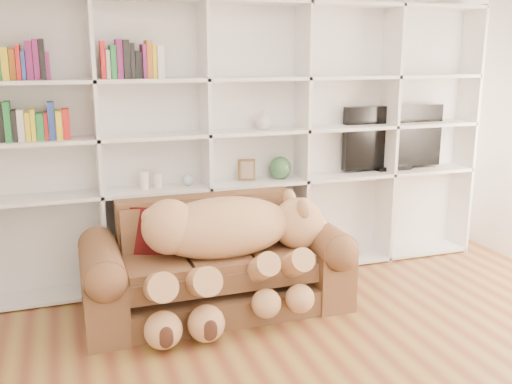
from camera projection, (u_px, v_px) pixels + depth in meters
name	position (u px, v px, depth m)	size (l,w,h in m)	color
wall_back	(248.00, 123.00, 5.09)	(5.00, 0.02, 2.70)	white
bookshelf	(227.00, 131.00, 4.90)	(4.43, 0.35, 2.40)	white
sofa	(216.00, 269.00, 4.44)	(2.01, 0.87, 0.84)	brown
teddy_bear	(228.00, 242.00, 4.24)	(1.57, 0.84, 0.91)	tan
throw_pillow	(156.00, 232.00, 4.37)	(0.38, 0.12, 0.38)	#4F100D
gift_box	(291.00, 287.00, 4.65)	(0.26, 0.25, 0.21)	red
tv	(393.00, 138.00, 5.44)	(1.04, 0.18, 0.61)	black
picture_frame	(247.00, 170.00, 4.97)	(0.15, 0.03, 0.19)	brown
green_vase	(280.00, 168.00, 5.07)	(0.20, 0.20, 0.20)	#2F5D37
figurine_tall	(144.00, 180.00, 4.70)	(0.08, 0.08, 0.16)	silver
figurine_short	(158.00, 181.00, 4.74)	(0.07, 0.07, 0.13)	silver
snow_globe	(188.00, 180.00, 4.82)	(0.10, 0.10, 0.10)	silver
shelf_vase	(262.00, 120.00, 4.92)	(0.16, 0.16, 0.16)	beige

